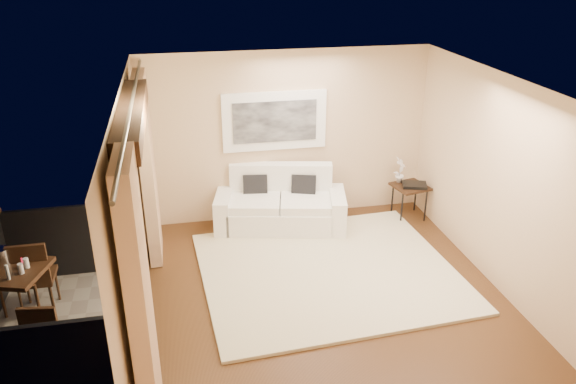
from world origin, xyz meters
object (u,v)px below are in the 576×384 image
object	(u,v)px
sofa	(281,206)
balcony_chair_near	(39,344)
orchid	(400,170)
ice_bucket	(1,257)
balcony_chair_far	(33,273)
side_table	(410,189)
bistro_table	(14,276)

from	to	relation	value
sofa	balcony_chair_near	bearing A→B (deg)	-123.49
orchid	ice_bucket	bearing A→B (deg)	-161.25
ice_bucket	balcony_chair_far	bearing A→B (deg)	21.44
sofa	ice_bucket	world-z (taller)	ice_bucket
balcony_chair_far	balcony_chair_near	world-z (taller)	balcony_chair_far
side_table	bistro_table	bearing A→B (deg)	-161.31
side_table	orchid	distance (m)	0.34
side_table	orchid	xyz separation A→B (m)	(-0.13, 0.16, 0.28)
side_table	balcony_chair_far	bearing A→B (deg)	-163.31
side_table	balcony_chair_near	world-z (taller)	balcony_chair_near
side_table	balcony_chair_far	world-z (taller)	balcony_chair_far
side_table	balcony_chair_near	xyz separation A→B (m)	(-5.12, -2.86, -0.00)
side_table	bistro_table	xyz separation A→B (m)	(-5.54, -1.87, 0.22)
sofa	balcony_chair_far	bearing A→B (deg)	-140.54
orchid	balcony_chair_far	world-z (taller)	balcony_chair_far
balcony_chair_near	ice_bucket	size ratio (longest dim) A/B	4.32
side_table	bistro_table	world-z (taller)	bistro_table
bistro_table	ice_bucket	bearing A→B (deg)	131.43
bistro_table	balcony_chair_near	distance (m)	1.10
side_table	orchid	bearing A→B (deg)	130.45
balcony_chair_near	ice_bucket	bearing A→B (deg)	123.74
orchid	bistro_table	xyz separation A→B (m)	(-5.40, -2.03, -0.06)
bistro_table	balcony_chair_near	xyz separation A→B (m)	(0.42, -0.99, -0.22)
side_table	sofa	bearing A→B (deg)	177.55
sofa	ice_bucket	bearing A→B (deg)	-140.96
side_table	ice_bucket	world-z (taller)	ice_bucket
balcony_chair_near	ice_bucket	xyz separation A→B (m)	(-0.55, 1.14, 0.40)
ice_bucket	bistro_table	bearing A→B (deg)	-48.57
ice_bucket	balcony_chair_near	bearing A→B (deg)	-64.38
balcony_chair_far	ice_bucket	bearing A→B (deg)	20.89
orchid	ice_bucket	world-z (taller)	ice_bucket
side_table	orchid	world-z (taller)	orchid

